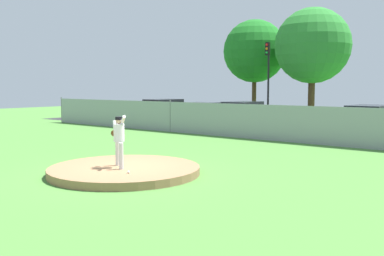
# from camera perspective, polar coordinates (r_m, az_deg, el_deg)

# --- Properties ---
(ground_plane) EXTENTS (80.00, 80.00, 0.00)m
(ground_plane) POSITION_cam_1_polar(r_m,az_deg,el_deg) (17.94, 5.57, -3.01)
(ground_plane) COLOR #4C8438
(asphalt_strip) EXTENTS (44.00, 7.00, 0.01)m
(asphalt_strip) POSITION_cam_1_polar(r_m,az_deg,el_deg) (25.42, 16.17, -0.69)
(asphalt_strip) COLOR #2B2B2D
(asphalt_strip) RESTS_ON ground_plane
(pitchers_mound) EXTENTS (4.53, 4.53, 0.23)m
(pitchers_mound) POSITION_cam_1_polar(r_m,az_deg,el_deg) (13.38, -8.75, -5.45)
(pitchers_mound) COLOR #99704C
(pitchers_mound) RESTS_ON ground_plane
(pitcher_youth) EXTENTS (0.81, 0.47, 1.57)m
(pitcher_youth) POSITION_cam_1_polar(r_m,az_deg,el_deg) (13.12, -9.50, -1.05)
(pitcher_youth) COLOR silver
(pitcher_youth) RESTS_ON pitchers_mound
(baseball) EXTENTS (0.07, 0.07, 0.07)m
(baseball) POSITION_cam_1_polar(r_m,az_deg,el_deg) (12.29, -8.26, -5.70)
(baseball) COLOR white
(baseball) RESTS_ON pitchers_mound
(chainlink_fence) EXTENTS (35.43, 0.07, 1.84)m
(chainlink_fence) POSITION_cam_1_polar(r_m,az_deg,el_deg) (21.27, 11.53, 0.60)
(chainlink_fence) COLOR gray
(chainlink_fence) RESTS_ON ground_plane
(parked_car_teal) EXTENTS (2.04, 4.43, 1.67)m
(parked_car_teal) POSITION_cam_1_polar(r_m,az_deg,el_deg) (24.10, 22.04, 0.69)
(parked_car_teal) COLOR #146066
(parked_car_teal) RESTS_ON ground_plane
(parked_car_silver) EXTENTS (2.17, 4.20, 1.55)m
(parked_car_silver) POSITION_cam_1_polar(r_m,az_deg,el_deg) (29.00, 1.17, 1.73)
(parked_car_silver) COLOR #B7BABF
(parked_car_silver) RESTS_ON ground_plane
(parked_car_burgundy) EXTENTS (2.17, 4.84, 1.69)m
(parked_car_burgundy) POSITION_cam_1_polar(r_m,az_deg,el_deg) (32.04, -3.74, 2.19)
(parked_car_burgundy) COLOR maroon
(parked_car_burgundy) RESTS_ON ground_plane
(parked_car_white) EXTENTS (1.95, 4.50, 1.65)m
(parked_car_white) POSITION_cam_1_polar(r_m,az_deg,el_deg) (28.25, 6.59, 1.70)
(parked_car_white) COLOR silver
(parked_car_white) RESTS_ON ground_plane
(traffic_cone_orange) EXTENTS (0.40, 0.40, 0.55)m
(traffic_cone_orange) POSITION_cam_1_polar(r_m,az_deg,el_deg) (26.46, 16.38, 0.10)
(traffic_cone_orange) COLOR orange
(traffic_cone_orange) RESTS_ON asphalt_strip
(traffic_light_near) EXTENTS (0.28, 0.46, 5.71)m
(traffic_light_near) POSITION_cam_1_polar(r_m,az_deg,el_deg) (31.83, 9.85, 7.57)
(traffic_light_near) COLOR black
(traffic_light_near) RESTS_ON ground_plane
(tree_tall_centre) EXTENTS (5.23, 5.23, 8.16)m
(tree_tall_centre) POSITION_cam_1_polar(r_m,az_deg,el_deg) (37.54, 8.15, 9.85)
(tree_tall_centre) COLOR #4C331E
(tree_tall_centre) RESTS_ON ground_plane
(tree_broad_left) EXTENTS (5.59, 5.59, 8.41)m
(tree_broad_left) POSITION_cam_1_polar(r_m,az_deg,el_deg) (34.17, 15.42, 10.26)
(tree_broad_left) COLOR #4C331E
(tree_broad_left) RESTS_ON ground_plane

